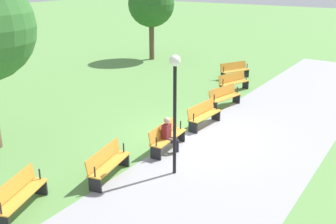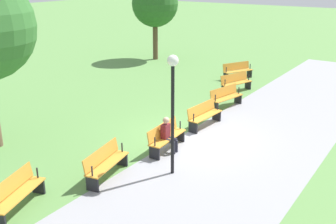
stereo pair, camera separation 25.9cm
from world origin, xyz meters
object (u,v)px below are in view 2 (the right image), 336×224
object	(u,v)px
bench_2	(226,97)
bench_5	(106,162)
bench_0	(237,70)
bench_6	(16,193)
bench_3	(204,115)
tree_2	(155,4)
bench_4	(166,136)
bench_1	(236,82)
person_seated	(168,134)
lamp_post	(173,92)

from	to	relation	value
bench_2	bench_5	world-z (taller)	same
bench_0	bench_6	distance (m)	15.17
bench_3	tree_2	size ratio (longest dim) A/B	0.35
bench_6	bench_0	bearing A→B (deg)	164.44
bench_5	bench_6	world-z (taller)	same
bench_2	bench_4	world-z (taller)	same
bench_3	bench_4	size ratio (longest dim) A/B	1.00
bench_2	bench_4	distance (m)	5.18
bench_0	bench_1	xyz separation A→B (m)	(2.39, 1.02, 0.00)
bench_5	tree_2	bearing A→B (deg)	-160.71
bench_0	bench_2	distance (m)	5.18
bench_2	person_seated	world-z (taller)	person_seated
bench_4	person_seated	xyz separation A→B (m)	(0.09, 0.15, 0.16)
bench_3	person_seated	xyz separation A→B (m)	(2.69, 0.15, 0.16)
bench_1	tree_2	distance (m)	9.45
bench_0	bench_3	world-z (taller)	same
bench_4	bench_6	size ratio (longest dim) A/B	0.99
bench_4	tree_2	distance (m)	15.11
bench_4	bench_6	distance (m)	5.18
bench_4	bench_6	xyz separation A→B (m)	(5.08, -1.04, 0.00)
person_seated	tree_2	size ratio (longest dim) A/B	0.23
bench_5	person_seated	xyz separation A→B (m)	(-2.48, 0.50, 0.16)
lamp_post	bench_4	bearing A→B (deg)	-138.96
bench_0	bench_3	distance (m)	7.74
bench_0	bench_5	bearing A→B (deg)	34.90
bench_3	tree_2	distance (m)	13.19
bench_1	bench_2	distance (m)	2.60
person_seated	lamp_post	xyz separation A→B (m)	(1.18, 0.96, 1.88)
bench_0	person_seated	world-z (taller)	person_seated
bench_1	bench_4	xyz separation A→B (m)	(7.67, 1.04, 0.00)
bench_2	bench_6	size ratio (longest dim) A/B	1.00
bench_1	lamp_post	distance (m)	9.43
bench_2	tree_2	xyz separation A→B (m)	(-6.58, -8.59, 3.21)
tree_2	bench_1	bearing A→B (deg)	62.68
bench_4	lamp_post	world-z (taller)	lamp_post
bench_0	tree_2	xyz separation A→B (m)	(-1.69, -6.88, 3.21)
bench_2	bench_5	size ratio (longest dim) A/B	1.00
bench_3	bench_6	xyz separation A→B (m)	(7.67, -1.04, 0.00)
bench_2	tree_2	world-z (taller)	tree_2
bench_4	person_seated	bearing A→B (deg)	54.17
bench_1	lamp_post	xyz separation A→B (m)	(8.95, 2.15, 2.05)
bench_5	lamp_post	world-z (taller)	lamp_post
bench_1	bench_4	size ratio (longest dim) A/B	1.02
bench_1	bench_3	world-z (taller)	same
bench_3	bench_6	distance (m)	7.74
bench_2	bench_1	bearing A→B (deg)	-152.92
bench_6	lamp_post	distance (m)	4.82
bench_0	bench_4	bearing A→B (deg)	38.76
bench_0	bench_1	bearing A→B (deg)	50.34
bench_1	bench_5	bearing A→B (deg)	23.28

